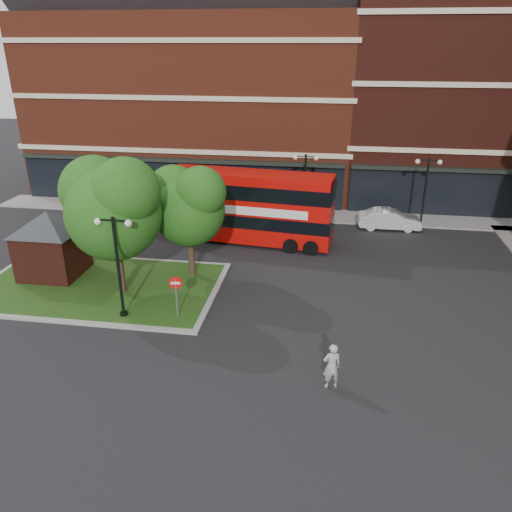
% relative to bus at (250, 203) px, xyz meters
% --- Properties ---
extents(ground, '(120.00, 120.00, 0.00)m').
position_rel_bus_xyz_m(ground, '(1.21, -10.73, -2.61)').
color(ground, black).
rests_on(ground, ground).
extents(pavement_far, '(44.00, 3.00, 0.12)m').
position_rel_bus_xyz_m(pavement_far, '(1.21, 5.77, -2.55)').
color(pavement_far, slate).
rests_on(pavement_far, ground).
extents(terrace_far_left, '(26.00, 12.00, 14.00)m').
position_rel_bus_xyz_m(terrace_far_left, '(-6.79, 13.27, 4.39)').
color(terrace_far_left, maroon).
rests_on(terrace_far_left, ground).
extents(terrace_far_right, '(18.00, 12.00, 16.00)m').
position_rel_bus_xyz_m(terrace_far_right, '(15.21, 13.27, 5.39)').
color(terrace_far_right, '#471911').
rests_on(terrace_far_right, ground).
extents(traffic_island, '(12.60, 7.60, 0.15)m').
position_rel_bus_xyz_m(traffic_island, '(-6.79, -7.73, -2.55)').
color(traffic_island, gray).
rests_on(traffic_island, ground).
extents(kiosk, '(6.51, 6.51, 3.60)m').
position_rel_bus_xyz_m(kiosk, '(-9.79, -6.73, -0.30)').
color(kiosk, '#471911').
rests_on(kiosk, traffic_island).
extents(tree_island_west, '(5.40, 4.71, 7.21)m').
position_rel_bus_xyz_m(tree_island_west, '(-5.39, -8.16, 2.18)').
color(tree_island_west, '#2D2116').
rests_on(tree_island_west, ground).
extents(tree_island_east, '(4.46, 3.90, 6.29)m').
position_rel_bus_xyz_m(tree_island_east, '(-2.37, -5.67, 1.63)').
color(tree_island_east, '#2D2116').
rests_on(tree_island_east, ground).
extents(lamp_island, '(1.72, 0.36, 5.00)m').
position_rel_bus_xyz_m(lamp_island, '(-4.29, -10.53, 0.21)').
color(lamp_island, black).
rests_on(lamp_island, ground).
extents(lamp_far_left, '(1.72, 0.36, 5.00)m').
position_rel_bus_xyz_m(lamp_far_left, '(3.21, 3.77, 0.21)').
color(lamp_far_left, black).
rests_on(lamp_far_left, ground).
extents(lamp_far_right, '(1.72, 0.36, 5.00)m').
position_rel_bus_xyz_m(lamp_far_right, '(11.21, 3.77, 0.21)').
color(lamp_far_right, black).
rests_on(lamp_far_right, ground).
extents(bus, '(10.64, 3.57, 3.98)m').
position_rel_bus_xyz_m(bus, '(0.00, 0.00, 0.00)').
color(bus, '#BB0B07').
rests_on(bus, ground).
extents(woman, '(0.78, 0.63, 1.87)m').
position_rel_bus_xyz_m(woman, '(5.38, -14.23, -1.68)').
color(woman, '#9B9A9D').
rests_on(woman, ground).
extents(car_silver, '(4.26, 1.80, 1.44)m').
position_rel_bus_xyz_m(car_silver, '(-1.27, 3.77, -1.90)').
color(car_silver, silver).
rests_on(car_silver, ground).
extents(car_white, '(4.28, 1.60, 1.40)m').
position_rel_bus_xyz_m(car_white, '(9.12, 3.77, -1.92)').
color(car_white, silver).
rests_on(car_white, ground).
extents(no_entry_sign, '(0.60, 0.15, 2.18)m').
position_rel_bus_xyz_m(no_entry_sign, '(-1.76, -10.25, -1.06)').
color(no_entry_sign, slate).
rests_on(no_entry_sign, ground).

